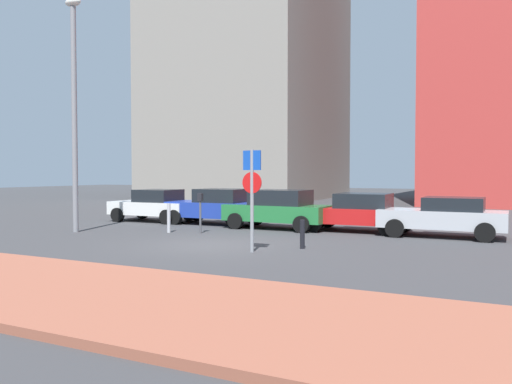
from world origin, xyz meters
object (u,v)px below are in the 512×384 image
object	(u,v)px
parked_car_silver	(444,216)
traffic_bollard_near	(169,218)
parked_car_red	(358,212)
parked_car_white	(155,205)
street_lamp	(74,99)
parking_sign_post	(252,188)
parked_car_blue	(216,206)
parking_meter	(200,208)
traffic_bollard_mid	(302,234)
parked_car_green	(278,209)

from	to	relation	value
parked_car_silver	traffic_bollard_near	world-z (taller)	parked_car_silver
parked_car_red	traffic_bollard_near	bearing A→B (deg)	-150.34
parked_car_white	street_lamp	size ratio (longest dim) A/B	0.46
parking_sign_post	traffic_bollard_near	distance (m)	5.86
parked_car_blue	parking_sign_post	xyz separation A→B (m)	(4.99, -6.31, 1.03)
parked_car_red	parking_sign_post	world-z (taller)	parking_sign_post
parked_car_white	parked_car_silver	distance (m)	12.59
parked_car_blue	parked_car_silver	size ratio (longest dim) A/B	1.01
parked_car_red	parked_car_blue	bearing A→B (deg)	-179.40
parked_car_white	parked_car_blue	size ratio (longest dim) A/B	0.94
parked_car_silver	parking_meter	distance (m)	8.65
parked_car_silver	traffic_bollard_mid	size ratio (longest dim) A/B	4.94
parked_car_red	traffic_bollard_near	distance (m)	7.14
parked_car_red	parking_meter	distance (m)	5.96
parked_car_blue	traffic_bollard_mid	bearing A→B (deg)	-40.07
parked_car_blue	traffic_bollard_near	xyz separation A→B (m)	(0.03, -3.47, -0.25)
parked_car_green	parked_car_red	size ratio (longest dim) A/B	1.04
parked_car_blue	traffic_bollard_mid	size ratio (longest dim) A/B	4.99
parked_car_blue	parked_car_silver	bearing A→B (deg)	-1.92
traffic_bollard_mid	traffic_bollard_near	bearing A→B (deg)	165.17
traffic_bollard_near	parked_car_green	bearing A→B (deg)	44.08
street_lamp	parking_meter	bearing A→B (deg)	21.71
parked_car_blue	parked_car_red	size ratio (longest dim) A/B	1.04
parked_car_green	street_lamp	size ratio (longest dim) A/B	0.48
parked_car_blue	traffic_bollard_near	bearing A→B (deg)	-89.53
street_lamp	parked_car_blue	bearing A→B (deg)	56.70
parking_sign_post	parking_meter	size ratio (longest dim) A/B	1.95
parked_car_blue	parked_car_red	world-z (taller)	parked_car_blue
parking_meter	traffic_bollard_near	xyz separation A→B (m)	(-1.18, -0.33, -0.41)
parked_car_blue	parking_meter	world-z (taller)	parked_car_blue
parked_car_red	parking_sign_post	bearing A→B (deg)	-101.05
parked_car_silver	street_lamp	bearing A→B (deg)	-160.03
parked_car_white	parking_sign_post	world-z (taller)	parking_sign_post
parked_car_white	parking_meter	distance (m)	5.34
parked_car_silver	traffic_bollard_near	size ratio (longest dim) A/B	3.86
parked_car_green	parked_car_red	xyz separation A→B (m)	(3.09, 0.52, -0.05)
parked_car_red	traffic_bollard_near	size ratio (longest dim) A/B	3.74
parked_car_white	parked_car_blue	distance (m)	3.20
parked_car_white	parked_car_blue	world-z (taller)	parked_car_blue
street_lamp	traffic_bollard_mid	xyz separation A→B (m)	(9.22, -0.15, -4.58)
street_lamp	traffic_bollard_near	bearing A→B (deg)	23.76
parking_sign_post	parking_meter	world-z (taller)	parking_sign_post
parked_car_silver	parking_sign_post	distance (m)	7.52
traffic_bollard_near	parking_sign_post	bearing A→B (deg)	-29.87
parked_car_red	parking_meter	size ratio (longest dim) A/B	2.75
parked_car_red	parked_car_silver	world-z (taller)	parked_car_red
parked_car_red	street_lamp	xyz separation A→B (m)	(-9.45, -4.96, 4.25)
traffic_bollard_mid	parked_car_red	bearing A→B (deg)	87.45
parked_car_silver	parking_sign_post	world-z (taller)	parking_sign_post
traffic_bollard_mid	parking_sign_post	bearing A→B (deg)	-128.87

